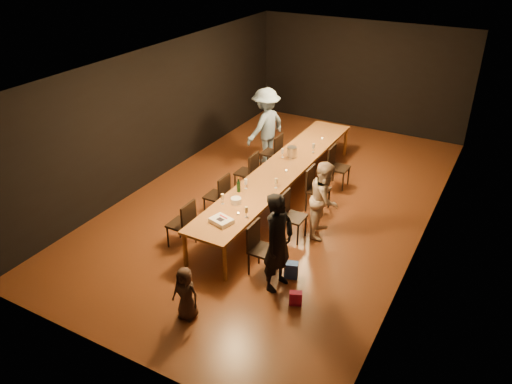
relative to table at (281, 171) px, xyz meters
The scene contains 30 objects.
ground 0.70m from the table, ahead, with size 10.00×10.00×0.00m, color #472311.
room_shell 1.38m from the table, ahead, with size 6.04×10.04×3.02m.
table is the anchor object (origin of this frame).
chair_right_0 2.56m from the table, 70.50° to the right, with size 0.42×0.42×0.93m, color black, non-canonical shape.
chair_right_1 1.49m from the table, 54.69° to the right, with size 0.42×0.42×0.93m, color black, non-canonical shape.
chair_right_2 0.88m from the table, ahead, with size 0.42×0.42×0.93m, color black, non-canonical shape.
chair_right_3 1.49m from the table, 54.69° to the left, with size 0.42×0.42×0.93m, color black, non-canonical shape.
chair_left_0 2.56m from the table, 109.50° to the right, with size 0.42×0.42×0.93m, color black, non-canonical shape.
chair_left_1 1.49m from the table, 125.31° to the right, with size 0.42×0.42×0.93m, color black, non-canonical shape.
chair_left_2 0.88m from the table, behind, with size 0.42×0.42×0.93m, color black, non-canonical shape.
chair_left_3 1.49m from the table, 125.31° to the left, with size 0.42×0.42×0.93m, color black, non-canonical shape.
woman_birthday 2.88m from the table, 64.84° to the right, with size 0.62×0.41×1.71m, color black.
woman_tan 1.49m from the table, 30.97° to the right, with size 0.73×0.57×1.50m, color beige.
man_blue 2.03m from the table, 127.13° to the left, with size 1.20×0.69×1.86m, color #7D9FC1.
child 3.94m from the table, 84.90° to the right, with size 0.43×0.28×0.89m, color #3B2921.
gift_bag_red 3.39m from the table, 59.71° to the right, with size 0.20×0.11×0.24m, color #D82063.
gift_bag_blue 2.71m from the table, 59.89° to the right, with size 0.23×0.15×0.29m, color #284CAF.
birthday_cake 2.40m from the table, 89.18° to the right, with size 0.42×0.37×0.08m.
plate_stack 1.71m from the table, 92.90° to the right, with size 0.20×0.20×0.11m, color white.
champagne_bottle 1.34m from the table, 101.90° to the right, with size 0.07×0.07×0.31m, color black, non-canonical shape.
ice_bucket 0.66m from the table, 95.34° to the left, with size 0.21×0.21×0.23m, color #B0B1B5.
wineglass_0 1.87m from the table, 98.92° to the right, with size 0.06×0.06×0.21m, color beige, non-canonical shape.
wineglass_1 2.06m from the table, 81.08° to the right, with size 0.06×0.06×0.21m, color beige, non-canonical shape.
wineglass_2 1.15m from the table, 100.66° to the right, with size 0.06×0.06×0.21m, color silver, non-canonical shape.
wineglass_3 0.88m from the table, 70.80° to the right, with size 0.06×0.06×0.21m, color beige, non-canonical shape.
wineglass_4 0.58m from the table, 113.77° to the left, with size 0.06×0.06×0.21m, color silver, non-canonical shape.
wineglass_5 1.13m from the table, 76.77° to the left, with size 0.06×0.06×0.21m, color silver, non-canonical shape.
tealight_near 2.03m from the table, 85.77° to the right, with size 0.05×0.05×0.03m, color #B2B7B2.
tealight_mid 0.18m from the table, 26.37° to the right, with size 0.05×0.05×0.03m, color #B2B7B2.
tealight_far 1.89m from the table, 85.44° to the left, with size 0.05×0.05×0.03m, color #B2B7B2.
Camera 1 is at (4.04, -8.47, 5.32)m, focal length 35.00 mm.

